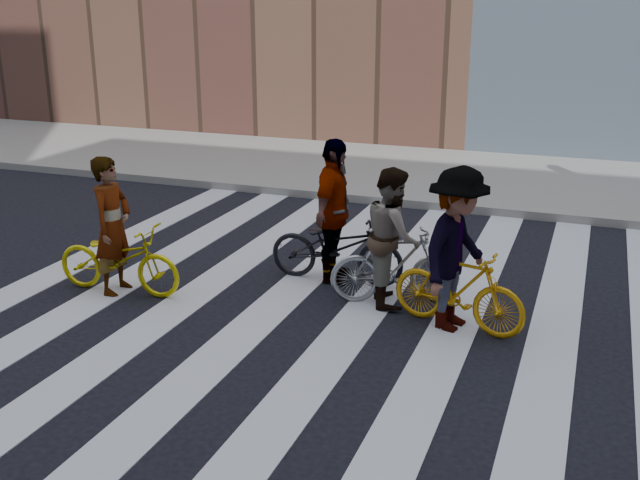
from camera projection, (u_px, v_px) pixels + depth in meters
The scene contains 11 objects.
ground at pixel (316, 312), 9.07m from camera, with size 100.00×100.00×0.00m, color black.
sidewalk_far at pixel (443, 175), 15.73m from camera, with size 100.00×5.00×0.15m, color gray.
zebra_crosswalk at pixel (316, 312), 9.07m from camera, with size 8.25×10.00×0.01m.
bike_yellow_left at pixel (119, 259), 9.56m from camera, with size 0.60×1.73×0.91m, color #D4C40B.
bike_silver_mid at pixel (395, 265), 9.24m from camera, with size 0.46×1.62×0.97m, color #94989D.
bike_yellow_right at pixel (458, 289), 8.50m from camera, with size 0.46×1.61×0.97m, color #CE8A0B.
bike_dark_rear at pixel (337, 247), 9.94m from camera, with size 0.64×1.82×0.96m, color black.
rider_left at pixel (112, 226), 9.44m from camera, with size 0.65×0.43×1.78m, color slate.
rider_mid at pixel (392, 236), 9.14m from camera, with size 0.83×0.65×1.72m, color slate.
rider_right at pixel (456, 250), 8.37m from camera, with size 1.22×0.70×1.90m, color slate.
rider_rear at pixel (333, 212), 9.80m from camera, with size 1.13×0.47×1.93m, color slate.
Camera 1 is at (2.99, -7.81, 3.63)m, focal length 42.00 mm.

